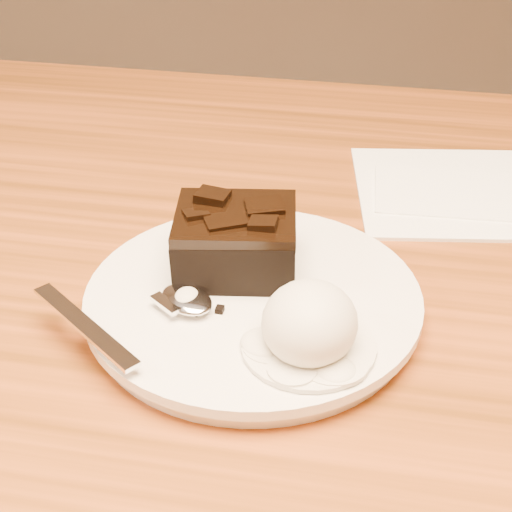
% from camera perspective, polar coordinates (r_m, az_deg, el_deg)
% --- Properties ---
extents(plate, '(0.22, 0.22, 0.02)m').
position_cam_1_polar(plate, '(0.51, -0.21, -3.51)').
color(plate, white).
rests_on(plate, dining_table).
extents(brownie, '(0.09, 0.08, 0.04)m').
position_cam_1_polar(brownie, '(0.52, -1.50, 0.83)').
color(brownie, black).
rests_on(brownie, plate).
extents(ice_cream_scoop, '(0.06, 0.06, 0.05)m').
position_cam_1_polar(ice_cream_scoop, '(0.45, 3.99, -4.94)').
color(ice_cream_scoop, white).
rests_on(ice_cream_scoop, plate).
extents(melt_puddle, '(0.08, 0.08, 0.00)m').
position_cam_1_polar(melt_puddle, '(0.46, 3.90, -6.72)').
color(melt_puddle, silver).
rests_on(melt_puddle, plate).
extents(spoon, '(0.14, 0.12, 0.01)m').
position_cam_1_polar(spoon, '(0.49, -5.13, -3.37)').
color(spoon, silver).
rests_on(spoon, plate).
extents(napkin, '(0.18, 0.18, 0.01)m').
position_cam_1_polar(napkin, '(0.68, 14.27, 4.78)').
color(napkin, white).
rests_on(napkin, dining_table).
extents(crumb_a, '(0.01, 0.01, 0.00)m').
position_cam_1_polar(crumb_a, '(0.49, -2.70, -3.98)').
color(crumb_a, black).
rests_on(crumb_a, plate).
extents(crumb_b, '(0.01, 0.01, 0.00)m').
position_cam_1_polar(crumb_b, '(0.49, -4.49, -4.19)').
color(crumb_b, black).
rests_on(crumb_b, plate).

